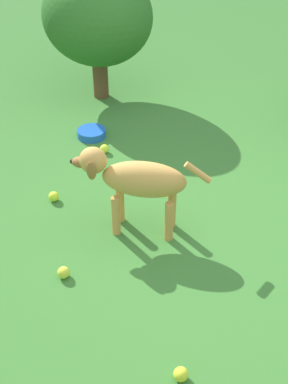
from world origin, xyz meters
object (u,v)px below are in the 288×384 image
object	(u,v)px
tennis_ball_3	(64,272)
water_bowl	(92,133)
tennis_ball_2	(54,197)
tennis_ball_1	(181,374)
dog	(136,180)
tennis_ball_0	(104,149)

from	to	relation	value
tennis_ball_3	water_bowl	distance (m)	1.49
tennis_ball_2	water_bowl	size ratio (longest dim) A/B	0.30
tennis_ball_2	tennis_ball_3	xyz separation A→B (m)	(-0.46, 0.51, 0.00)
tennis_ball_3	tennis_ball_2	bearing A→B (deg)	-48.25
tennis_ball_1	tennis_ball_2	size ratio (longest dim) A/B	1.00
tennis_ball_2	tennis_ball_3	world-z (taller)	same
tennis_ball_1	tennis_ball_2	bearing A→B (deg)	-30.97
tennis_ball_3	water_bowl	world-z (taller)	tennis_ball_3
dog	tennis_ball_1	world-z (taller)	dog
tennis_ball_1	tennis_ball_2	world-z (taller)	same
tennis_ball_1	water_bowl	xyz separation A→B (m)	(1.51, -1.56, -0.00)
tennis_ball_3	tennis_ball_1	bearing A→B (deg)	163.04
dog	tennis_ball_0	xyz separation A→B (m)	(0.63, -0.63, -0.32)
tennis_ball_0	water_bowl	world-z (taller)	tennis_ball_0
tennis_ball_1	tennis_ball_2	xyz separation A→B (m)	(1.26, -0.76, 0.00)
tennis_ball_2	tennis_ball_3	size ratio (longest dim) A/B	1.00
tennis_ball_2	water_bowl	distance (m)	0.84
tennis_ball_0	dog	bearing A→B (deg)	135.07
dog	water_bowl	world-z (taller)	dog
tennis_ball_0	tennis_ball_1	world-z (taller)	same
tennis_ball_0	tennis_ball_2	size ratio (longest dim) A/B	1.00
tennis_ball_0	tennis_ball_1	bearing A→B (deg)	132.67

